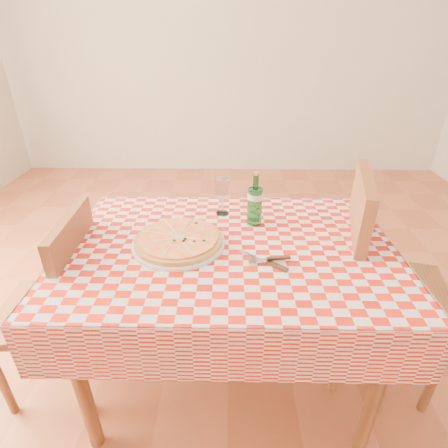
% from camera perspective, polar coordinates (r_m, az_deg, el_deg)
% --- Properties ---
extents(dining_table, '(1.20, 0.80, 0.75)m').
position_cam_1_polar(dining_table, '(1.44, 0.76, -6.72)').
color(dining_table, brown).
rests_on(dining_table, ground).
extents(tablecloth, '(1.30, 0.90, 0.01)m').
position_cam_1_polar(tablecloth, '(1.38, 0.79, -3.52)').
color(tablecloth, '#AF160A').
rests_on(tablecloth, dining_table).
extents(chair_near, '(0.55, 0.55, 1.00)m').
position_cam_1_polar(chair_near, '(1.69, 23.46, -7.04)').
color(chair_near, brown).
rests_on(chair_near, ground).
extents(chair_far, '(0.42, 0.42, 0.89)m').
position_cam_1_polar(chair_far, '(1.66, -24.95, -10.76)').
color(chair_far, brown).
rests_on(chair_far, ground).
extents(pizza_plate, '(0.45, 0.45, 0.05)m').
position_cam_1_polar(pizza_plate, '(1.38, -7.43, -2.50)').
color(pizza_plate, '#BD873F').
rests_on(pizza_plate, tablecloth).
extents(water_bottle, '(0.08, 0.08, 0.24)m').
position_cam_1_polar(water_bottle, '(1.49, 5.09, 4.14)').
color(water_bottle, '#1A682C').
rests_on(water_bottle, tablecloth).
extents(wine_glass, '(0.07, 0.07, 0.17)m').
position_cam_1_polar(wine_glass, '(1.58, -0.28, 4.55)').
color(wine_glass, white).
rests_on(wine_glass, tablecloth).
extents(cutlery, '(0.25, 0.22, 0.02)m').
position_cam_1_polar(cutlery, '(1.28, 6.98, -5.89)').
color(cutlery, silver).
rests_on(cutlery, tablecloth).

